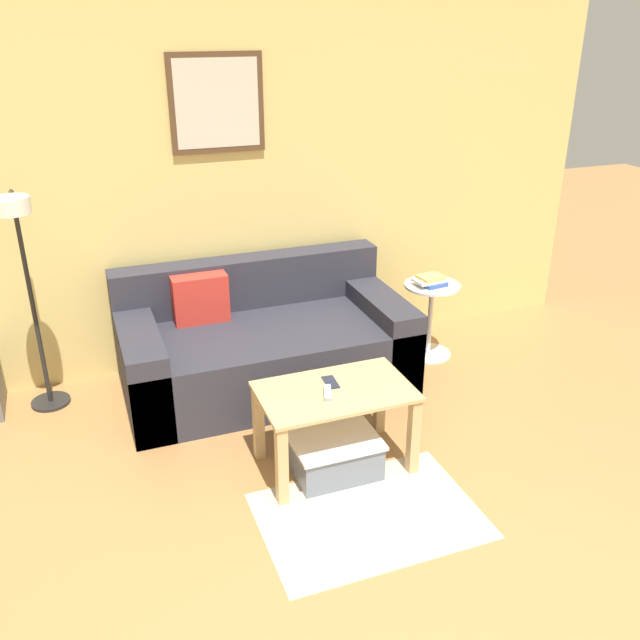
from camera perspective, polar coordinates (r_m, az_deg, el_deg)
wall_back at (r=4.67m, az=-8.25°, el=11.43°), size 5.60×0.09×2.55m
area_rug at (r=3.55m, az=4.15°, el=-16.08°), size 1.09×0.76×0.01m
couch at (r=4.56m, az=-4.79°, el=-2.11°), size 1.86×0.98×0.79m
coffee_table at (r=3.68m, az=1.27°, el=-7.33°), size 0.82×0.50×0.48m
storage_bin at (r=3.79m, az=1.04°, el=-11.01°), size 0.47×0.43×0.22m
floor_lamp at (r=4.24m, az=-23.71°, el=4.23°), size 0.24×0.44×1.41m
side_table at (r=4.96m, az=9.28°, el=0.60°), size 0.40×0.40×0.56m
book_stack at (r=4.85m, az=9.34°, el=3.31°), size 0.25×0.18×0.07m
remote_control at (r=3.58m, az=0.64°, el=-6.15°), size 0.09×0.15×0.02m
cell_phone at (r=3.69m, az=0.90°, el=-5.26°), size 0.08×0.14×0.01m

